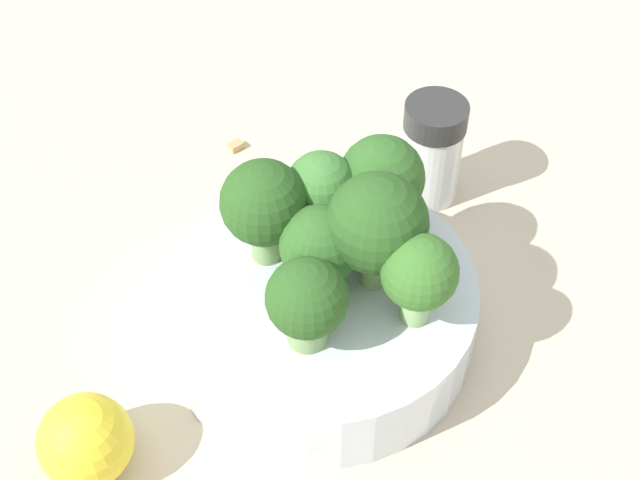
{
  "coord_description": "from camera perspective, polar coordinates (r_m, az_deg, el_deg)",
  "views": [
    {
      "loc": [
        0.18,
        0.21,
        0.37
      ],
      "look_at": [
        0.0,
        0.0,
        0.07
      ],
      "focal_mm": 50.0,
      "sensor_mm": 36.0,
      "label": 1
    }
  ],
  "objects": [
    {
      "name": "almond_crumb_1",
      "position": [
        0.55,
        -5.42,
        6.19
      ],
      "size": [
        0.01,
        0.01,
        0.01
      ],
      "primitive_type": "cube",
      "rotation": [
        0.0,
        0.0,
        3.14
      ],
      "color": "tan",
      "rests_on": "ground_plane"
    },
    {
      "name": "broccoli_floret_5",
      "position": [
        0.42,
        -3.61,
        2.23
      ],
      "size": [
        0.04,
        0.04,
        0.06
      ],
      "color": "#7A9E5B",
      "rests_on": "bowl"
    },
    {
      "name": "lemon_wedge",
      "position": [
        0.41,
        -14.77,
        -12.33
      ],
      "size": [
        0.04,
        0.04,
        0.04
      ],
      "primitive_type": "sphere",
      "color": "yellow",
      "rests_on": "ground_plane"
    },
    {
      "name": "bowl",
      "position": [
        0.44,
        0.0,
        -4.51
      ],
      "size": [
        0.15,
        0.15,
        0.04
      ],
      "primitive_type": "cylinder",
      "color": "silver",
      "rests_on": "ground_plane"
    },
    {
      "name": "broccoli_floret_2",
      "position": [
        0.4,
        3.67,
        0.97
      ],
      "size": [
        0.05,
        0.05,
        0.06
      ],
      "color": "#7A9E5B",
      "rests_on": "bowl"
    },
    {
      "name": "almond_crumb_3",
      "position": [
        0.56,
        4.8,
        6.39
      ],
      "size": [
        0.01,
        0.01,
        0.01
      ],
      "primitive_type": "cube",
      "rotation": [
        0.0,
        0.0,
        1.03
      ],
      "color": "tan",
      "rests_on": "ground_plane"
    },
    {
      "name": "ground_plane",
      "position": [
        0.46,
        0.0,
        -6.03
      ],
      "size": [
        3.0,
        3.0,
        0.0
      ],
      "primitive_type": "plane",
      "color": "beige"
    },
    {
      "name": "broccoli_floret_1",
      "position": [
        0.42,
        0.08,
        3.26
      ],
      "size": [
        0.03,
        0.03,
        0.05
      ],
      "color": "#84AD66",
      "rests_on": "bowl"
    },
    {
      "name": "broccoli_floret_6",
      "position": [
        0.43,
        3.95,
        3.83
      ],
      "size": [
        0.04,
        0.04,
        0.05
      ],
      "color": "#84AD66",
      "rests_on": "bowl"
    },
    {
      "name": "broccoli_floret_4",
      "position": [
        0.39,
        -0.84,
        -3.96
      ],
      "size": [
        0.04,
        0.04,
        0.05
      ],
      "color": "#7A9E5B",
      "rests_on": "bowl"
    },
    {
      "name": "broccoli_floret_3",
      "position": [
        0.39,
        6.37,
        -2.22
      ],
      "size": [
        0.04,
        0.04,
        0.05
      ],
      "color": "#8EB770",
      "rests_on": "bowl"
    },
    {
      "name": "broccoli_floret_0",
      "position": [
        0.41,
        0.12,
        -0.52
      ],
      "size": [
        0.04,
        0.04,
        0.05
      ],
      "color": "#7A9E5B",
      "rests_on": "bowl"
    },
    {
      "name": "pepper_shaker",
      "position": [
        0.51,
        7.17,
        5.69
      ],
      "size": [
        0.04,
        0.04,
        0.07
      ],
      "color": "silver",
      "rests_on": "ground_plane"
    }
  ]
}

